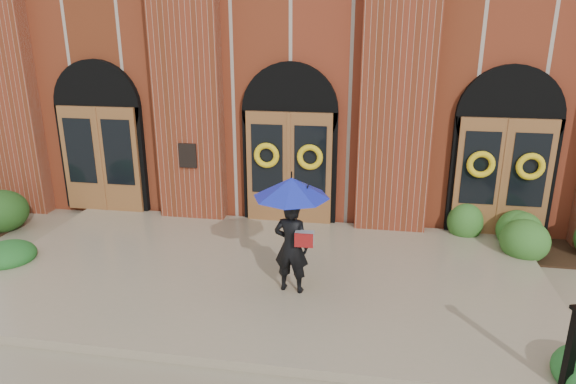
# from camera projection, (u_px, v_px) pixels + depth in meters

# --- Properties ---
(ground) EXTENTS (90.00, 90.00, 0.00)m
(ground) POSITION_uv_depth(u_px,v_px,m) (264.00, 282.00, 9.27)
(ground) COLOR gray
(ground) RESTS_ON ground
(landing) EXTENTS (10.00, 5.30, 0.15)m
(landing) POSITION_uv_depth(u_px,v_px,m) (265.00, 275.00, 9.38)
(landing) COLOR gray
(landing) RESTS_ON ground
(church_building) EXTENTS (16.20, 12.53, 7.00)m
(church_building) POSITION_uv_depth(u_px,v_px,m) (321.00, 55.00, 16.40)
(church_building) COLOR maroon
(church_building) RESTS_ON ground
(man_with_umbrella) EXTENTS (1.39, 1.39, 1.99)m
(man_with_umbrella) POSITION_uv_depth(u_px,v_px,m) (292.00, 213.00, 8.27)
(man_with_umbrella) COLOR black
(man_with_umbrella) RESTS_ON landing
(metal_post) EXTENTS (0.20, 0.20, 1.15)m
(metal_post) POSITION_uv_depth(u_px,v_px,m) (572.00, 348.00, 6.14)
(metal_post) COLOR black
(metal_post) RESTS_ON landing
(hedge_wall_right) EXTENTS (3.04, 1.21, 0.78)m
(hedge_wall_right) POSITION_uv_depth(u_px,v_px,m) (539.00, 235.00, 10.36)
(hedge_wall_right) COLOR #2E5E21
(hedge_wall_right) RESTS_ON ground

